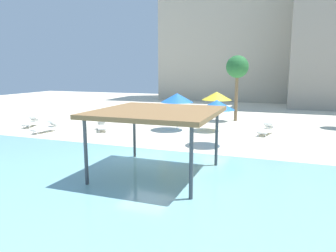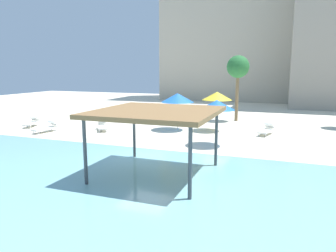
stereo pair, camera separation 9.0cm
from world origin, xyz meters
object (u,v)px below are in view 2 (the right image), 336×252
(beach_umbrella_blue_2, at_px, (217,105))
(lounge_chair_1, at_px, (267,130))
(lounge_chair_0, at_px, (102,126))
(lounge_chair_3, at_px, (47,127))
(shade_pavilion, at_px, (156,114))
(beach_umbrella_yellow_3, at_px, (217,96))
(lounge_chair_2, at_px, (32,122))
(palm_tree_1, at_px, (238,68))
(beach_umbrella_blue_1, at_px, (177,98))

(beach_umbrella_blue_2, bearing_deg, lounge_chair_1, 58.96)
(lounge_chair_0, distance_m, lounge_chair_3, 3.89)
(shade_pavilion, relative_size, beach_umbrella_yellow_3, 1.71)
(beach_umbrella_yellow_3, distance_m, lounge_chair_3, 12.39)
(lounge_chair_2, distance_m, lounge_chair_3, 3.05)
(lounge_chair_0, bearing_deg, lounge_chair_2, -118.77)
(lounge_chair_0, relative_size, palm_tree_1, 0.34)
(lounge_chair_1, bearing_deg, beach_umbrella_blue_2, -17.24)
(lounge_chair_0, distance_m, palm_tree_1, 12.33)
(lounge_chair_1, height_order, lounge_chair_2, same)
(shade_pavilion, relative_size, beach_umbrella_blue_1, 1.79)
(beach_umbrella_blue_1, relative_size, beach_umbrella_yellow_3, 0.95)
(shade_pavilion, bearing_deg, lounge_chair_3, 151.67)
(beach_umbrella_blue_1, bearing_deg, lounge_chair_2, -166.60)
(lounge_chair_2, bearing_deg, shade_pavilion, 41.53)
(beach_umbrella_blue_1, distance_m, beach_umbrella_blue_2, 5.35)
(beach_umbrella_blue_2, xyz_separation_m, lounge_chair_3, (-12.17, -0.23, -2.06))
(lounge_chair_1, xyz_separation_m, lounge_chair_2, (-17.45, -3.10, 0.00))
(lounge_chair_3, bearing_deg, lounge_chair_2, -106.07)
(shade_pavilion, distance_m, lounge_chair_3, 12.64)
(beach_umbrella_blue_2, xyz_separation_m, lounge_chair_1, (2.59, 4.30, -2.06))
(beach_umbrella_blue_1, xyz_separation_m, beach_umbrella_yellow_3, (2.77, 0.69, 0.16))
(shade_pavilion, relative_size, lounge_chair_3, 2.45)
(lounge_chair_3, bearing_deg, beach_umbrella_blue_2, 103.04)
(lounge_chair_2, height_order, lounge_chair_3, same)
(beach_umbrella_yellow_3, relative_size, lounge_chair_1, 1.43)
(lounge_chair_2, bearing_deg, beach_umbrella_yellow_3, 83.29)
(shade_pavilion, xyz_separation_m, beach_umbrella_blue_1, (-2.49, 9.99, -0.24))
(shade_pavilion, distance_m, lounge_chair_1, 11.34)
(palm_tree_1, bearing_deg, lounge_chair_2, -150.08)
(beach_umbrella_yellow_3, relative_size, lounge_chair_0, 1.48)
(shade_pavilion, distance_m, beach_umbrella_blue_2, 6.26)
(lounge_chair_0, height_order, palm_tree_1, palm_tree_1)
(lounge_chair_0, height_order, lounge_chair_2, same)
(beach_umbrella_blue_1, bearing_deg, lounge_chair_1, 4.08)
(lounge_chair_2, height_order, palm_tree_1, palm_tree_1)
(palm_tree_1, bearing_deg, beach_umbrella_blue_2, -88.38)
(shade_pavilion, height_order, lounge_chair_3, shade_pavilion)
(lounge_chair_0, relative_size, lounge_chair_3, 0.96)
(beach_umbrella_blue_2, bearing_deg, palm_tree_1, 91.62)
(beach_umbrella_blue_1, height_order, lounge_chair_0, beach_umbrella_blue_1)
(shade_pavilion, xyz_separation_m, lounge_chair_2, (-13.64, 7.33, -2.28))
(beach_umbrella_blue_1, relative_size, beach_umbrella_blue_2, 1.01)
(lounge_chair_1, xyz_separation_m, lounge_chair_3, (-14.76, -4.54, 0.00))
(beach_umbrella_blue_2, distance_m, lounge_chair_3, 12.34)
(beach_umbrella_blue_2, distance_m, lounge_chair_1, 5.43)
(palm_tree_1, bearing_deg, lounge_chair_1, -61.61)
(lounge_chair_3, bearing_deg, lounge_chair_1, 119.02)
(beach_umbrella_blue_1, bearing_deg, beach_umbrella_blue_2, -46.06)
(lounge_chair_0, xyz_separation_m, palm_tree_1, (8.55, 7.85, 4.19))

